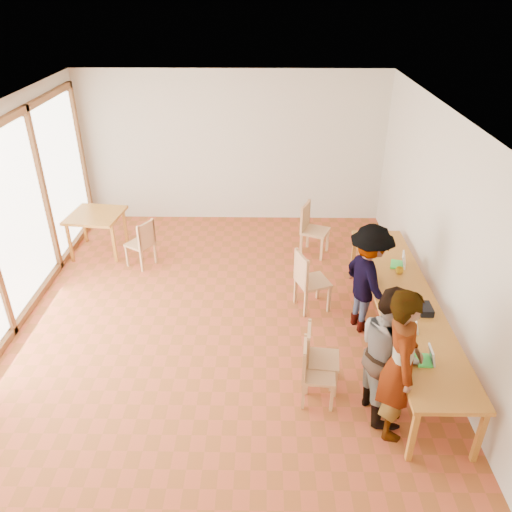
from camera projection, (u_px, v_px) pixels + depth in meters
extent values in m
plane|color=#B14B2A|center=(219.00, 335.00, 7.10)|extent=(8.00, 8.00, 0.00)
cube|color=beige|center=(233.00, 148.00, 9.85)|extent=(6.00, 0.10, 3.00)
cube|color=beige|center=(451.00, 244.00, 6.32)|extent=(0.10, 8.00, 3.00)
cube|color=white|center=(210.00, 123.00, 5.62)|extent=(6.00, 8.00, 0.04)
cube|color=#C0772A|center=(405.00, 299.00, 6.61)|extent=(0.80, 4.00, 0.05)
cube|color=#C0772A|center=(413.00, 436.00, 5.10)|extent=(0.06, 0.06, 0.70)
cube|color=#C0772A|center=(354.00, 253.00, 8.49)|extent=(0.06, 0.06, 0.70)
cube|color=#C0772A|center=(479.00, 437.00, 5.09)|extent=(0.06, 0.06, 0.70)
cube|color=#C0772A|center=(394.00, 253.00, 8.48)|extent=(0.06, 0.06, 0.70)
cube|color=#C0772A|center=(95.00, 215.00, 8.93)|extent=(0.90, 0.90, 0.05)
cube|color=#C0772A|center=(70.00, 244.00, 8.78)|extent=(0.05, 0.05, 0.70)
cube|color=#C0772A|center=(84.00, 225.00, 9.46)|extent=(0.05, 0.05, 0.70)
cube|color=#C0772A|center=(114.00, 244.00, 8.77)|extent=(0.05, 0.05, 0.70)
cube|color=#C0772A|center=(125.00, 225.00, 9.45)|extent=(0.05, 0.05, 0.70)
cube|color=tan|center=(319.00, 374.00, 5.83)|extent=(0.42, 0.42, 0.04)
cube|color=tan|center=(305.00, 358.00, 5.74)|extent=(0.08, 0.39, 0.40)
cube|color=tan|center=(322.00, 360.00, 6.03)|extent=(0.44, 0.44, 0.04)
cube|color=tan|center=(308.00, 344.00, 5.94)|extent=(0.08, 0.40, 0.42)
cube|color=tan|center=(313.00, 282.00, 7.48)|extent=(0.57, 0.57, 0.04)
cube|color=tan|center=(301.00, 269.00, 7.30)|extent=(0.19, 0.44, 0.47)
cube|color=tan|center=(315.00, 231.00, 8.97)|extent=(0.58, 0.58, 0.04)
cube|color=tan|center=(305.00, 216.00, 8.92)|extent=(0.21, 0.43, 0.47)
cube|color=tan|center=(140.00, 244.00, 8.65)|extent=(0.55, 0.55, 0.04)
cube|color=tan|center=(146.00, 235.00, 8.45)|extent=(0.24, 0.36, 0.42)
imported|color=gray|center=(400.00, 364.00, 5.22)|extent=(0.52, 0.72, 1.82)
imported|color=gray|center=(388.00, 352.00, 5.51)|extent=(0.75, 0.90, 1.67)
imported|color=gray|center=(368.00, 279.00, 6.88)|extent=(0.91, 1.18, 1.62)
cube|color=#3AD848|center=(423.00, 360.00, 5.50)|extent=(0.17, 0.23, 0.02)
cube|color=white|center=(432.00, 355.00, 5.45)|extent=(0.07, 0.21, 0.18)
cube|color=#3AD848|center=(407.00, 329.00, 5.99)|extent=(0.17, 0.23, 0.02)
cube|color=white|center=(415.00, 323.00, 5.94)|extent=(0.07, 0.21, 0.19)
cube|color=#3AD848|center=(397.00, 264.00, 7.33)|extent=(0.24, 0.29, 0.03)
cube|color=white|center=(404.00, 260.00, 7.26)|extent=(0.13, 0.24, 0.21)
imported|color=#C59513|center=(399.00, 271.00, 7.12)|extent=(0.13, 0.13, 0.09)
cylinder|color=#166A2F|center=(401.00, 311.00, 6.10)|extent=(0.07, 0.07, 0.28)
cylinder|color=silver|center=(383.00, 245.00, 7.78)|extent=(0.07, 0.07, 0.09)
cylinder|color=white|center=(411.00, 315.00, 6.21)|extent=(0.08, 0.08, 0.06)
cube|color=#D8456E|center=(408.00, 305.00, 6.43)|extent=(0.05, 0.10, 0.01)
cube|color=black|center=(425.00, 309.00, 6.29)|extent=(0.16, 0.26, 0.09)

